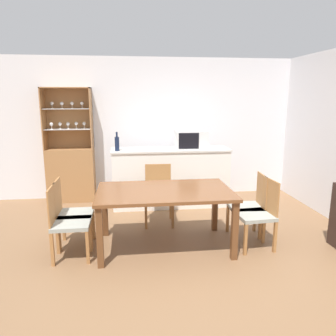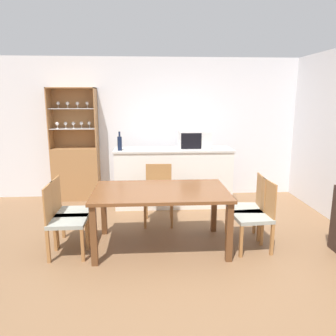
% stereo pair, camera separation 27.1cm
% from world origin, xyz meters
% --- Properties ---
extents(ground_plane, '(18.00, 18.00, 0.00)m').
position_xyz_m(ground_plane, '(0.00, 0.00, 0.00)').
color(ground_plane, brown).
extents(wall_back, '(6.80, 0.06, 2.55)m').
position_xyz_m(wall_back, '(0.00, 2.63, 1.27)').
color(wall_back, silver).
rests_on(wall_back, ground_plane).
extents(kitchen_counter, '(1.98, 0.55, 0.99)m').
position_xyz_m(kitchen_counter, '(0.20, 1.94, 0.50)').
color(kitchen_counter, white).
rests_on(kitchen_counter, ground_plane).
extents(display_cabinet, '(0.82, 0.35, 2.01)m').
position_xyz_m(display_cabinet, '(-1.54, 2.43, 0.62)').
color(display_cabinet, '#A37042').
rests_on(display_cabinet, ground_plane).
extents(dining_table, '(1.64, 0.99, 0.74)m').
position_xyz_m(dining_table, '(-0.08, 0.35, 0.65)').
color(dining_table, brown).
rests_on(dining_table, ground_plane).
extents(dining_chair_side_right_near, '(0.45, 0.45, 0.86)m').
position_xyz_m(dining_chair_side_right_near, '(1.06, 0.20, 0.43)').
color(dining_chair_side_right_near, '#999E93').
rests_on(dining_chair_side_right_near, ground_plane).
extents(dining_chair_side_left_near, '(0.43, 0.43, 0.86)m').
position_xyz_m(dining_chair_side_left_near, '(-1.23, 0.20, 0.43)').
color(dining_chair_side_left_near, '#999E93').
rests_on(dining_chair_side_left_near, ground_plane).
extents(dining_chair_head_far, '(0.44, 0.44, 0.86)m').
position_xyz_m(dining_chair_head_far, '(-0.08, 1.17, 0.43)').
color(dining_chair_head_far, '#999E93').
rests_on(dining_chair_head_far, ground_plane).
extents(dining_chair_side_right_far, '(0.45, 0.45, 0.86)m').
position_xyz_m(dining_chair_side_right_far, '(1.06, 0.49, 0.43)').
color(dining_chair_side_right_far, '#999E93').
rests_on(dining_chair_side_right_far, ground_plane).
extents(dining_chair_side_left_far, '(0.42, 0.42, 0.86)m').
position_xyz_m(dining_chair_side_left_far, '(-1.23, 0.49, 0.43)').
color(dining_chair_side_left_far, '#999E93').
rests_on(dining_chair_side_left_far, ground_plane).
extents(microwave, '(0.52, 0.37, 0.30)m').
position_xyz_m(microwave, '(0.56, 1.96, 1.14)').
color(microwave, silver).
rests_on(microwave, kitchen_counter).
extents(wine_bottle, '(0.07, 0.07, 0.31)m').
position_xyz_m(wine_bottle, '(-0.69, 1.83, 1.11)').
color(wine_bottle, '#141E38').
rests_on(wine_bottle, kitchen_counter).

